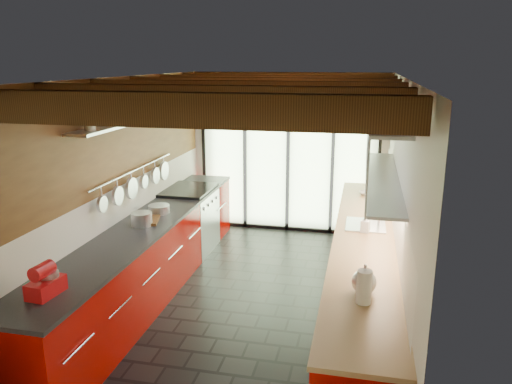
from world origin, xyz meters
TOP-DOWN VIEW (x-y plane):
  - ground at (0.00, 0.00)m, footprint 5.50×5.50m
  - room_shell at (0.00, 0.00)m, footprint 5.50×5.50m
  - ceiling_beams at (-0.00, 0.38)m, footprint 3.14×5.06m
  - glass_door at (0.00, 2.69)m, footprint 2.95×0.10m
  - left_counter at (-1.28, 0.00)m, footprint 0.68×5.00m
  - range_stove at (-1.28, 1.45)m, footprint 0.66×0.90m
  - right_counter at (1.27, 0.00)m, footprint 0.68×5.00m
  - sink_assembly at (1.29, 0.40)m, footprint 0.45×0.52m
  - upper_cabinets_right at (1.43, 0.30)m, footprint 0.34×3.00m
  - left_wall_fixtures at (-1.47, 0.25)m, footprint 0.28×2.60m
  - stand_mixer at (-1.27, -1.96)m, footprint 0.21×0.33m
  - pot_large at (-1.27, -0.15)m, footprint 0.30×0.30m
  - pot_small at (-1.27, 0.35)m, footprint 0.32×0.32m
  - cutting_board at (-1.27, -0.01)m, footprint 0.35×0.42m
  - kettle at (1.27, -1.36)m, footprint 0.26×0.28m
  - paper_towel at (1.27, -1.56)m, footprint 0.14×0.14m
  - soap_bottle at (1.27, 0.16)m, footprint 0.11×0.11m
  - bowl at (1.27, 1.80)m, footprint 0.22×0.22m

SIDE VIEW (x-z plane):
  - ground at x=0.00m, z-range 0.00..0.00m
  - right_counter at x=1.27m, z-range 0.00..0.92m
  - left_counter at x=-1.28m, z-range 0.00..0.92m
  - range_stove at x=-1.28m, z-range -0.01..0.96m
  - cutting_board at x=-1.27m, z-range 0.92..0.95m
  - bowl at x=1.27m, z-range 0.92..0.97m
  - sink_assembly at x=1.29m, z-range 0.75..1.17m
  - pot_small at x=-1.27m, z-range 0.92..1.02m
  - pot_large at x=-1.27m, z-range 0.92..1.07m
  - soap_bottle at x=1.27m, z-range 0.92..1.12m
  - kettle at x=1.27m, z-range 0.91..1.15m
  - stand_mixer at x=-1.27m, z-range 0.89..1.17m
  - paper_towel at x=1.27m, z-range 0.89..1.22m
  - room_shell at x=0.00m, z-range -1.10..4.40m
  - glass_door at x=0.00m, z-range 0.21..3.11m
  - left_wall_fixtures at x=-1.47m, z-range 1.32..2.28m
  - upper_cabinets_right at x=1.43m, z-range 0.35..3.35m
  - ceiling_beams at x=0.00m, z-range 0.01..4.91m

